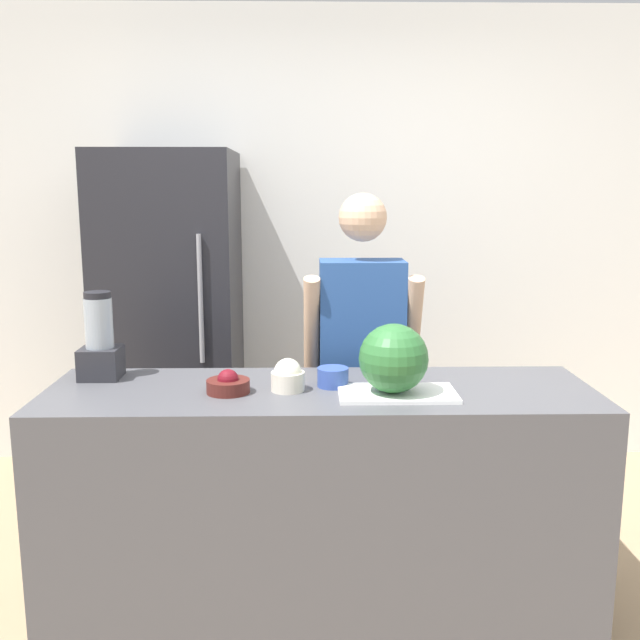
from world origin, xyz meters
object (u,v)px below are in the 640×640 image
object	(u,v)px
watermelon	(394,358)
bowl_cherries	(228,384)
bowl_cream	(288,377)
refrigerator	(172,322)
blender	(100,343)
person	(361,370)
bowl_small_blue	(333,377)

from	to	relation	value
watermelon	bowl_cherries	size ratio (longest dim) A/B	1.57
bowl_cream	refrigerator	bearing A→B (deg)	117.19
bowl_cherries	bowl_cream	xyz separation A→B (m)	(0.21, 0.02, 0.02)
watermelon	blender	bearing A→B (deg)	166.46
bowl_cherries	refrigerator	bearing A→B (deg)	108.78
refrigerator	watermelon	size ratio (longest dim) A/B	7.33
person	watermelon	size ratio (longest dim) A/B	6.48
watermelon	bowl_cream	distance (m)	0.39
watermelon	bowl_cherries	bearing A→B (deg)	174.82
bowl_cherries	bowl_small_blue	xyz separation A→B (m)	(0.38, 0.07, 0.00)
watermelon	bowl_cherries	world-z (taller)	watermelon
person	watermelon	bearing A→B (deg)	-84.20
blender	refrigerator	bearing A→B (deg)	86.31
watermelon	bowl_cherries	xyz separation A→B (m)	(-0.59, 0.05, -0.11)
bowl_cream	blender	xyz separation A→B (m)	(-0.72, 0.19, 0.09)
refrigerator	bowl_small_blue	world-z (taller)	refrigerator
bowl_small_blue	refrigerator	bearing A→B (deg)	123.85
person	bowl_cream	size ratio (longest dim) A/B	13.03
bowl_cream	blender	size ratio (longest dim) A/B	0.36
bowl_cherries	bowl_cream	world-z (taller)	bowl_cream
refrigerator	person	xyz separation A→B (m)	(0.96, -0.73, -0.08)
person	bowl_small_blue	world-z (taller)	person
watermelon	bowl_small_blue	bearing A→B (deg)	148.33
watermelon	bowl_cream	xyz separation A→B (m)	(-0.37, 0.08, -0.08)
bowl_cream	bowl_cherries	bearing A→B (deg)	-173.78
watermelon	bowl_small_blue	distance (m)	0.26
bowl_cream	blender	world-z (taller)	blender
bowl_cherries	bowl_cream	bearing A→B (deg)	6.22
refrigerator	bowl_cream	bearing A→B (deg)	-62.81
person	bowl_cherries	distance (m)	0.78
bowl_small_blue	blender	size ratio (longest dim) A/B	0.34
person	bowl_cream	distance (m)	0.64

